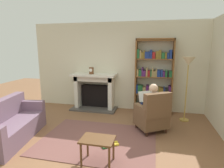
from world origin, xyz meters
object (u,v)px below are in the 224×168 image
object	(u,v)px
floor_lamp	(188,67)
side_table	(98,143)
sofa_floral	(10,126)
mantel_clock	(91,71)
fireplace	(95,90)
bookshelf	(153,78)
seated_reader	(150,105)
armchair_reading	(153,114)

from	to	relation	value
floor_lamp	side_table	bearing A→B (deg)	-126.17
sofa_floral	mantel_clock	bearing A→B (deg)	-33.41
fireplace	bookshelf	size ratio (longest dim) A/B	0.65
side_table	fireplace	bearing A→B (deg)	109.02
seated_reader	mantel_clock	bearing A→B (deg)	-64.82
seated_reader	sofa_floral	xyz separation A→B (m)	(-2.87, -1.17, -0.30)
bookshelf	floor_lamp	distance (m)	1.05
mantel_clock	bookshelf	size ratio (longest dim) A/B	0.09
mantel_clock	seated_reader	size ratio (longest dim) A/B	0.18
bookshelf	sofa_floral	size ratio (longest dim) A/B	1.22
armchair_reading	seated_reader	world-z (taller)	seated_reader
side_table	mantel_clock	bearing A→B (deg)	110.91
sofa_floral	side_table	size ratio (longest dim) A/B	3.20
mantel_clock	bookshelf	distance (m)	1.89
bookshelf	sofa_floral	bearing A→B (deg)	-140.08
bookshelf	sofa_floral	distance (m)	3.86
floor_lamp	bookshelf	bearing A→B (deg)	151.56
fireplace	bookshelf	xyz separation A→B (m)	(1.81, 0.04, 0.45)
armchair_reading	side_table	world-z (taller)	armchair_reading
fireplace	bookshelf	world-z (taller)	bookshelf
sofa_floral	floor_lamp	xyz separation A→B (m)	(3.76, 1.97, 1.13)
bookshelf	seated_reader	bearing A→B (deg)	-91.69
bookshelf	armchair_reading	bearing A→B (deg)	-88.86
armchair_reading	side_table	xyz separation A→B (m)	(-0.88, -1.44, -0.04)
mantel_clock	fireplace	bearing A→B (deg)	57.10
mantel_clock	seated_reader	distance (m)	2.24
mantel_clock	bookshelf	bearing A→B (deg)	4.13
fireplace	side_table	size ratio (longest dim) A/B	2.53
bookshelf	side_table	distance (m)	3.00
bookshelf	sofa_floral	xyz separation A→B (m)	(-2.91, -2.43, -0.73)
seated_reader	floor_lamp	distance (m)	1.46
seated_reader	side_table	distance (m)	1.76
mantel_clock	floor_lamp	size ratio (longest dim) A/B	0.12
fireplace	mantel_clock	bearing A→B (deg)	-122.90
fireplace	sofa_floral	distance (m)	2.65
fireplace	mantel_clock	distance (m)	0.65
bookshelf	seated_reader	xyz separation A→B (m)	(-0.04, -1.26, -0.43)
bookshelf	armchair_reading	world-z (taller)	bookshelf
fireplace	seated_reader	world-z (taller)	seated_reader
mantel_clock	side_table	distance (m)	2.98
armchair_reading	sofa_floral	xyz separation A→B (m)	(-2.93, -1.07, -0.10)
seated_reader	sofa_floral	bearing A→B (deg)	-11.06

